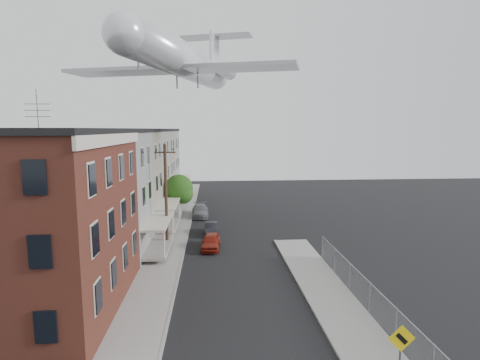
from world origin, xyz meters
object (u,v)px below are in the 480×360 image
(utility_pole, at_px, (166,195))
(car_near, at_px, (211,241))
(street_tree, at_px, (180,190))
(car_mid, at_px, (211,229))
(warning_sign, at_px, (401,347))
(car_far, at_px, (200,211))
(airplane, at_px, (186,63))

(utility_pole, relative_size, car_near, 2.36)
(street_tree, relative_size, car_mid, 1.52)
(warning_sign, distance_m, car_far, 31.78)
(utility_pole, xyz_separation_m, car_near, (3.80, -0.67, -4.03))
(warning_sign, relative_size, car_mid, 0.82)
(car_mid, distance_m, car_far, 7.79)
(car_near, distance_m, car_far, 12.25)
(airplane, bearing_deg, car_far, 73.14)
(street_tree, bearing_deg, car_far, 36.15)
(car_mid, height_order, car_far, car_far)
(utility_pole, distance_m, car_far, 12.45)
(street_tree, height_order, car_far, street_tree)
(warning_sign, xyz_separation_m, utility_pole, (-11.20, 19.03, 2.79))
(utility_pole, distance_m, car_mid, 6.79)
(warning_sign, bearing_deg, street_tree, 110.58)
(airplane, bearing_deg, car_near, -74.19)
(street_tree, distance_m, airplane, 13.74)
(car_mid, bearing_deg, airplane, 121.97)
(utility_pole, height_order, street_tree, utility_pole)
(car_near, height_order, airplane, airplane)
(utility_pole, height_order, car_near, utility_pole)
(car_near, bearing_deg, car_mid, 94.13)
(utility_pole, height_order, car_mid, utility_pole)
(car_near, relative_size, airplane, 0.14)
(car_near, height_order, car_far, car_far)
(car_near, relative_size, car_mid, 1.12)
(car_mid, bearing_deg, car_near, -89.06)
(utility_pole, relative_size, car_far, 1.95)
(street_tree, relative_size, car_near, 1.36)
(warning_sign, relative_size, street_tree, 0.54)
(warning_sign, xyz_separation_m, car_near, (-7.40, 18.36, -1.23))
(car_near, xyz_separation_m, car_far, (-1.29, 12.18, 0.02))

